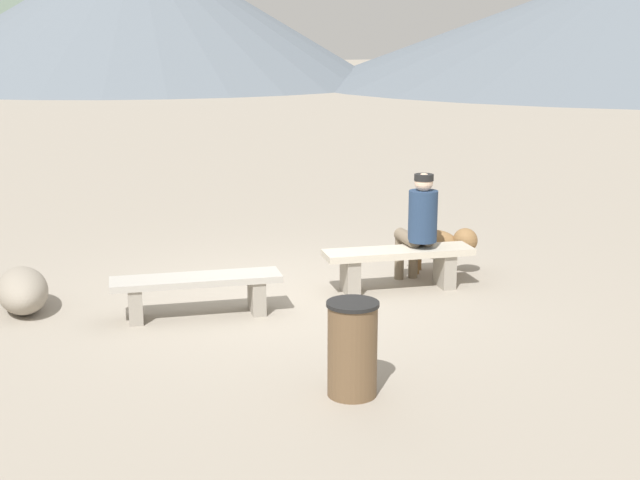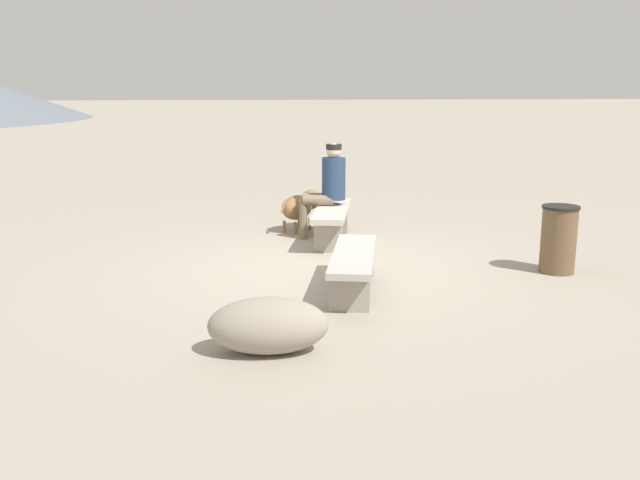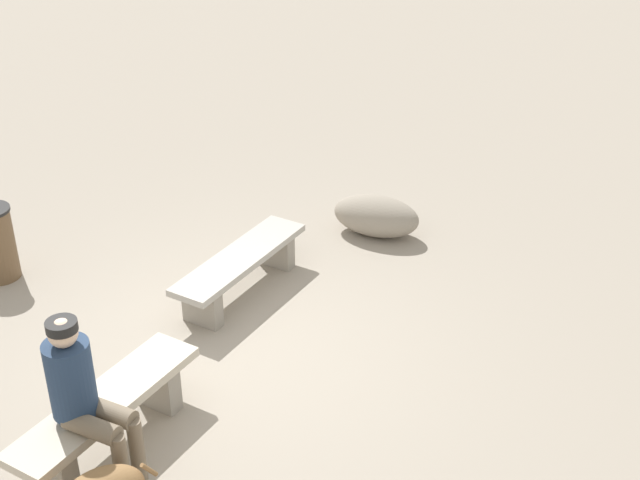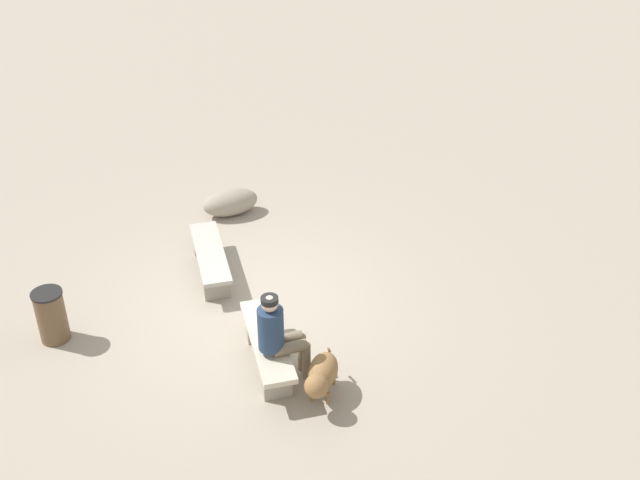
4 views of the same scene
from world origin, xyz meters
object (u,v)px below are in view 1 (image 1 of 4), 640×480
at_px(bench_right, 398,261).
at_px(trash_bin, 352,349).
at_px(bench_left, 197,288).
at_px(boulder, 22,290).
at_px(seated_person, 419,221).
at_px(dog, 442,244).

xyz_separation_m(bench_right, trash_bin, (-1.90, -2.33, 0.06)).
distance_m(bench_left, trash_bin, 2.50).
bearing_deg(bench_left, boulder, 161.60).
distance_m(bench_right, trash_bin, 3.01).
relative_size(bench_left, bench_right, 1.01).
bearing_deg(seated_person, boulder, 174.61).
distance_m(bench_right, dog, 0.90).
height_order(bench_right, boulder, bench_right).
bearing_deg(dog, boulder, -147.79).
bearing_deg(trash_bin, seated_person, 47.19).
height_order(seated_person, trash_bin, seated_person).
height_order(bench_left, boulder, boulder).
bearing_deg(bench_right, bench_left, -169.59).
xyz_separation_m(dog, trash_bin, (-2.73, -2.67, 0.02)).
bearing_deg(boulder, seated_person, -14.42).
relative_size(bench_right, boulder, 1.81).
relative_size(bench_right, seated_person, 1.32).
distance_m(bench_left, seated_person, 2.67).
xyz_separation_m(dog, boulder, (-4.75, 0.76, -0.14)).
bearing_deg(boulder, trash_bin, -59.62).
distance_m(dog, trash_bin, 3.82).
bearing_deg(bench_right, dog, 35.59).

